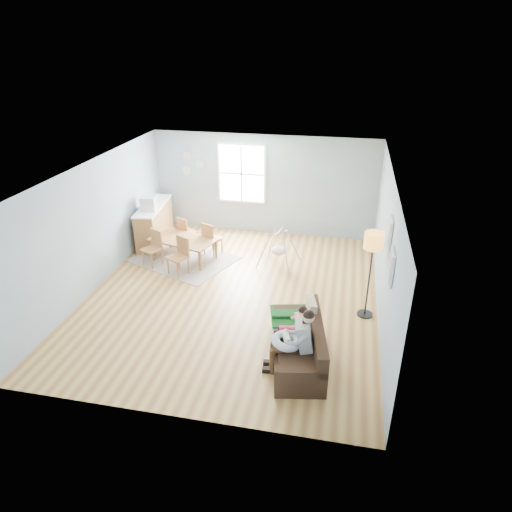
% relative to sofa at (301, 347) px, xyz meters
% --- Properties ---
extents(room, '(8.40, 9.40, 3.90)m').
position_rel_sofa_xyz_m(room, '(-1.66, 1.86, 2.15)').
color(room, '#966435').
extents(window, '(1.32, 0.08, 1.62)m').
position_rel_sofa_xyz_m(window, '(-2.26, 5.32, 1.38)').
color(window, white).
rests_on(window, room).
extents(pictures, '(0.05, 1.34, 0.74)m').
position_rel_sofa_xyz_m(pictures, '(1.31, 0.81, 1.58)').
color(pictures, white).
rests_on(pictures, room).
extents(wall_plates, '(0.67, 0.02, 0.66)m').
position_rel_sofa_xyz_m(wall_plates, '(-3.66, 5.33, 1.56)').
color(wall_plates, '#8998A4').
rests_on(wall_plates, room).
extents(sofa, '(1.12, 1.98, 0.76)m').
position_rel_sofa_xyz_m(sofa, '(0.00, 0.00, 0.00)').
color(sofa, black).
rests_on(sofa, room).
extents(green_throw, '(1.00, 0.90, 0.04)m').
position_rel_sofa_xyz_m(green_throw, '(-0.18, 0.60, 0.22)').
color(green_throw, '#145820').
rests_on(green_throw, sofa).
extents(beige_pillow, '(0.23, 0.46, 0.44)m').
position_rel_sofa_xyz_m(beige_pillow, '(0.10, 0.52, 0.41)').
color(beige_pillow, '#BBAF8F').
rests_on(beige_pillow, sofa).
extents(father, '(0.84, 0.41, 1.18)m').
position_rel_sofa_xyz_m(father, '(-0.07, -0.28, 0.37)').
color(father, gray).
rests_on(father, sofa).
extents(nursing_pillow, '(0.55, 0.54, 0.20)m').
position_rel_sofa_xyz_m(nursing_pillow, '(-0.21, -0.31, 0.32)').
color(nursing_pillow, silver).
rests_on(nursing_pillow, father).
extents(infant, '(0.19, 0.33, 0.12)m').
position_rel_sofa_xyz_m(infant, '(-0.21, -0.28, 0.39)').
color(infant, silver).
rests_on(infant, nursing_pillow).
extents(toddler, '(0.52, 0.29, 0.78)m').
position_rel_sofa_xyz_m(toddler, '(-0.10, 0.16, 0.38)').
color(toddler, silver).
rests_on(toddler, sofa).
extents(floor_lamp, '(0.36, 0.36, 1.77)m').
position_rel_sofa_xyz_m(floor_lamp, '(1.09, 1.64, 1.20)').
color(floor_lamp, black).
rests_on(floor_lamp, room).
extents(storage_cube, '(0.46, 0.42, 0.46)m').
position_rel_sofa_xyz_m(storage_cube, '(-0.30, 0.39, -0.04)').
color(storage_cube, white).
rests_on(storage_cube, room).
extents(rug, '(2.78, 2.47, 0.01)m').
position_rel_sofa_xyz_m(rug, '(-3.26, 3.26, -0.26)').
color(rug, gray).
rests_on(rug, room).
extents(dining_table, '(1.73, 1.25, 0.55)m').
position_rel_sofa_xyz_m(dining_table, '(-3.26, 3.26, 0.01)').
color(dining_table, brown).
rests_on(dining_table, rug).
extents(chair_sw, '(0.52, 0.52, 0.86)m').
position_rel_sofa_xyz_m(chair_sw, '(-3.85, 2.89, 0.22)').
color(chair_sw, '#955333').
rests_on(chair_sw, rug).
extents(chair_se, '(0.54, 0.54, 0.89)m').
position_rel_sofa_xyz_m(chair_se, '(-3.08, 2.58, 0.23)').
color(chair_se, '#955333').
rests_on(chair_se, rug).
extents(chair_nw, '(0.50, 0.50, 0.83)m').
position_rel_sofa_xyz_m(chair_nw, '(-3.43, 3.95, 0.19)').
color(chair_nw, '#955333').
rests_on(chair_nw, rug).
extents(chair_ne, '(0.52, 0.52, 0.87)m').
position_rel_sofa_xyz_m(chair_ne, '(-2.67, 3.63, 0.22)').
color(chair_ne, '#955333').
rests_on(chair_ne, rug).
extents(counter, '(0.74, 1.88, 1.02)m').
position_rel_sofa_xyz_m(counter, '(-4.36, 4.14, 0.25)').
color(counter, brown).
rests_on(counter, room).
extents(monitor, '(0.41, 0.40, 0.34)m').
position_rel_sofa_xyz_m(monitor, '(-4.30, 3.80, 0.93)').
color(monitor, silver).
rests_on(monitor, counter).
extents(baby_swing, '(1.00, 1.01, 0.87)m').
position_rel_sofa_xyz_m(baby_swing, '(-0.93, 3.45, 0.12)').
color(baby_swing, silver).
rests_on(baby_swing, room).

